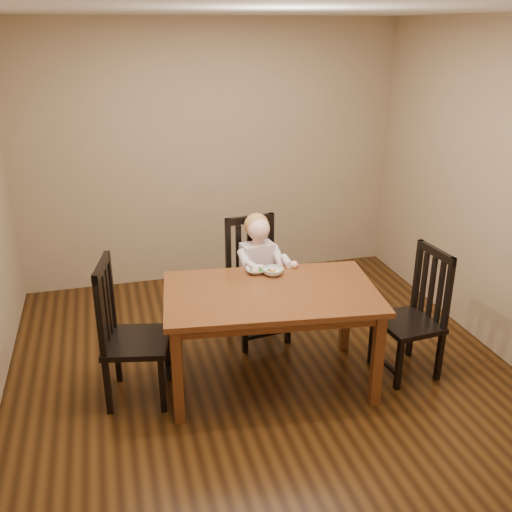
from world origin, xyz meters
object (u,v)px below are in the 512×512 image
object	(u,v)px
chair_right	(414,315)
chair_left	(128,335)
dining_table	(271,302)
toddler	(258,267)
chair_child	(256,282)
bowl_veg	(273,271)
bowl_peas	(256,270)

from	to	relation	value
chair_right	chair_left	bearing A→B (deg)	78.92
dining_table	toddler	xyz separation A→B (m)	(0.09, 0.69, -0.01)
chair_child	bowl_veg	size ratio (longest dim) A/B	6.48
dining_table	chair_right	world-z (taller)	chair_right
chair_left	bowl_veg	xyz separation A→B (m)	(1.15, 0.19, 0.29)
chair_child	chair_left	distance (m)	1.31
chair_left	chair_right	distance (m)	2.20
chair_right	dining_table	bearing A→B (deg)	77.63
toddler	bowl_veg	world-z (taller)	toddler
chair_right	chair_child	bearing A→B (deg)	44.74
toddler	chair_child	bearing A→B (deg)	-90.00
dining_table	chair_left	bearing A→B (deg)	175.27
chair_left	bowl_veg	size ratio (longest dim) A/B	6.54
chair_right	bowl_peas	bearing A→B (deg)	61.72
chair_right	bowl_veg	bearing A→B (deg)	62.56
bowl_peas	bowl_veg	xyz separation A→B (m)	(0.12, -0.07, 0.01)
bowl_peas	chair_left	bearing A→B (deg)	-165.79
dining_table	bowl_peas	distance (m)	0.37
chair_right	toddler	bearing A→B (deg)	46.34
chair_left	chair_child	bearing A→B (deg)	131.91
chair_child	bowl_peas	xyz separation A→B (m)	(-0.10, -0.39, 0.28)
chair_left	chair_right	bearing A→B (deg)	95.87
dining_table	chair_child	world-z (taller)	chair_child
dining_table	bowl_veg	bearing A→B (deg)	70.56
dining_table	chair_right	xyz separation A→B (m)	(1.13, -0.15, -0.19)
dining_table	bowl_peas	xyz separation A→B (m)	(-0.02, 0.35, 0.11)
dining_table	bowl_veg	distance (m)	0.32
chair_left	toddler	world-z (taller)	chair_left
dining_table	chair_left	xyz separation A→B (m)	(-1.05, 0.09, -0.17)
bowl_peas	chair_child	bearing A→B (deg)	75.27
chair_child	bowl_veg	bearing A→B (deg)	84.54
chair_left	bowl_peas	world-z (taller)	chair_left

